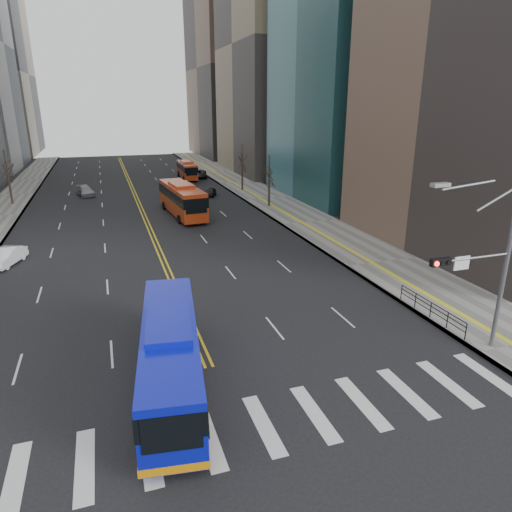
% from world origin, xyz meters
% --- Properties ---
extents(ground, '(220.00, 220.00, 0.00)m').
position_xyz_m(ground, '(0.00, 0.00, 0.00)').
color(ground, black).
extents(sidewalk_right, '(7.00, 130.00, 0.15)m').
position_xyz_m(sidewalk_right, '(17.50, 45.00, 0.07)').
color(sidewalk_right, slate).
rests_on(sidewalk_right, ground).
extents(crosswalk, '(26.70, 4.00, 0.01)m').
position_xyz_m(crosswalk, '(0.00, 0.00, 0.01)').
color(crosswalk, silver).
rests_on(crosswalk, ground).
extents(centerline, '(0.55, 100.00, 0.01)m').
position_xyz_m(centerline, '(0.00, 55.00, 0.01)').
color(centerline, gold).
rests_on(centerline, ground).
extents(office_towers, '(83.00, 134.00, 58.00)m').
position_xyz_m(office_towers, '(0.12, 68.51, 23.92)').
color(office_towers, '#9C9C9F').
rests_on(office_towers, ground).
extents(signal_mast, '(5.37, 0.37, 9.39)m').
position_xyz_m(signal_mast, '(13.77, 2.00, 4.86)').
color(signal_mast, slate).
rests_on(signal_mast, ground).
extents(pedestrian_railing, '(0.06, 6.06, 1.02)m').
position_xyz_m(pedestrian_railing, '(14.30, 6.00, 0.82)').
color(pedestrian_railing, black).
rests_on(pedestrian_railing, sidewalk_right).
extents(street_trees, '(35.20, 47.20, 7.60)m').
position_xyz_m(street_trees, '(-7.18, 34.55, 4.87)').
color(street_trees, '#2E231C').
rests_on(street_trees, ground).
extents(blue_bus, '(4.13, 12.17, 3.48)m').
position_xyz_m(blue_bus, '(-2.02, 4.00, 1.82)').
color(blue_bus, '#0B13AE').
rests_on(blue_bus, ground).
extents(red_bus_near, '(3.88, 12.43, 3.85)m').
position_xyz_m(red_bus_near, '(4.49, 38.85, 2.14)').
color(red_bus_near, '#BB3813').
rests_on(red_bus_near, ground).
extents(red_bus_far, '(2.62, 9.77, 3.13)m').
position_xyz_m(red_bus_far, '(10.10, 66.57, 1.75)').
color(red_bus_far, '#BB3813').
rests_on(red_bus_far, ground).
extents(car_white, '(2.90, 4.56, 1.42)m').
position_xyz_m(car_white, '(-12.50, 25.69, 0.71)').
color(car_white, white).
rests_on(car_white, ground).
extents(car_dark_mid, '(2.73, 3.85, 1.22)m').
position_xyz_m(car_dark_mid, '(10.31, 49.42, 0.61)').
color(car_dark_mid, black).
rests_on(car_dark_mid, ground).
extents(car_silver, '(2.97, 4.99, 1.35)m').
position_xyz_m(car_silver, '(-6.87, 55.49, 0.68)').
color(car_silver, gray).
rests_on(car_silver, ground).
extents(car_dark_far, '(3.16, 5.28, 1.37)m').
position_xyz_m(car_dark_far, '(12.50, 66.75, 0.69)').
color(car_dark_far, black).
rests_on(car_dark_far, ground).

